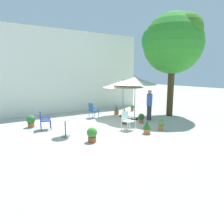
% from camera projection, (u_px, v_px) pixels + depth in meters
% --- Properties ---
extents(ground_plane, '(60.00, 60.00, 0.00)m').
position_uv_depth(ground_plane, '(109.00, 124.00, 10.76)').
color(ground_plane, '#ABAE9F').
extents(villa_facade, '(10.13, 0.30, 5.40)m').
position_uv_depth(villa_facade, '(74.00, 72.00, 14.04)').
color(villa_facade, white).
rests_on(villa_facade, ground).
extents(shade_tree, '(3.71, 3.53, 6.11)m').
position_uv_depth(shade_tree, '(173.00, 44.00, 12.25)').
color(shade_tree, '#42341B').
rests_on(shade_tree, ground).
extents(patio_umbrella_0, '(2.48, 2.48, 2.26)m').
position_uv_depth(patio_umbrella_0, '(123.00, 84.00, 12.30)').
color(patio_umbrella_0, '#2D2D2D').
rests_on(patio_umbrella_0, ground).
extents(patio_umbrella_1, '(2.42, 2.42, 2.49)m').
position_uv_depth(patio_umbrella_1, '(135.00, 81.00, 11.54)').
color(patio_umbrella_1, '#2D2D2D').
rests_on(patio_umbrella_1, ground).
extents(cafe_table_0, '(0.68, 0.68, 0.77)m').
position_uv_depth(cafe_table_0, '(65.00, 124.00, 8.61)').
color(cafe_table_0, silver).
rests_on(cafe_table_0, ground).
extents(patio_chair_0, '(0.55, 0.55, 0.90)m').
position_uv_depth(patio_chair_0, '(43.00, 119.00, 9.67)').
color(patio_chair_0, '#2C3E98').
rests_on(patio_chair_0, ground).
extents(patio_chair_1, '(0.61, 0.61, 0.86)m').
position_uv_depth(patio_chair_1, '(127.00, 119.00, 9.68)').
color(patio_chair_1, white).
rests_on(patio_chair_1, ground).
extents(patio_chair_2, '(0.45, 0.51, 0.90)m').
position_uv_depth(patio_chair_2, '(93.00, 109.00, 12.24)').
color(patio_chair_2, '#275192').
rests_on(patio_chair_2, ground).
extents(potted_plant_0, '(0.30, 0.30, 0.52)m').
position_uv_depth(potted_plant_0, '(161.00, 124.00, 9.66)').
color(potted_plant_0, '#BD703B').
rests_on(potted_plant_0, ground).
extents(potted_plant_1, '(0.41, 0.41, 0.57)m').
position_uv_depth(potted_plant_1, '(92.00, 134.00, 8.00)').
color(potted_plant_1, '#AF5533').
rests_on(potted_plant_1, ground).
extents(potted_plant_2, '(0.31, 0.31, 0.61)m').
position_uv_depth(potted_plant_2, '(117.00, 110.00, 13.34)').
color(potted_plant_2, '#B85E2F').
rests_on(potted_plant_2, ground).
extents(potted_plant_3, '(0.34, 0.34, 0.51)m').
position_uv_depth(potted_plant_3, '(141.00, 118.00, 11.03)').
color(potted_plant_3, '#BC5A35').
rests_on(potted_plant_3, ground).
extents(potted_plant_4, '(0.27, 0.27, 0.44)m').
position_uv_depth(potted_plant_4, '(132.00, 108.00, 14.54)').
color(potted_plant_4, '#B35B41').
rests_on(potted_plant_4, ground).
extents(potted_plant_5, '(0.43, 0.43, 0.61)m').
position_uv_depth(potted_plant_5, '(31.00, 121.00, 10.14)').
color(potted_plant_5, '#BC6232').
rests_on(potted_plant_5, ground).
extents(potted_plant_6, '(0.31, 0.31, 0.89)m').
position_uv_depth(potted_plant_6, '(125.00, 115.00, 10.73)').
color(potted_plant_6, brown).
rests_on(potted_plant_6, ground).
extents(potted_plant_7, '(0.39, 0.39, 0.59)m').
position_uv_depth(potted_plant_7, '(147.00, 127.00, 9.05)').
color(potted_plant_7, '#C86E3C').
rests_on(potted_plant_7, ground).
extents(standing_person, '(0.38, 0.38, 1.72)m').
position_uv_depth(standing_person, '(149.00, 105.00, 11.60)').
color(standing_person, '#33333D').
rests_on(standing_person, ground).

